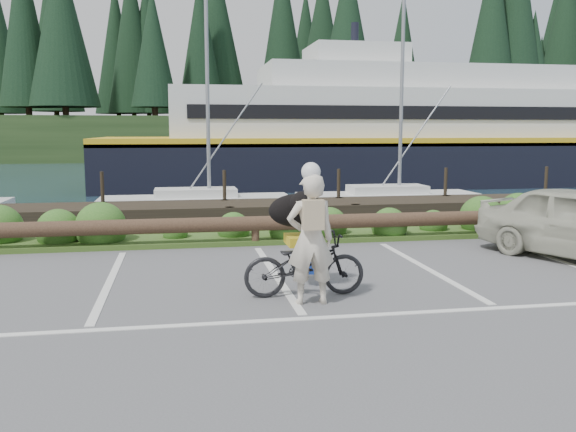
% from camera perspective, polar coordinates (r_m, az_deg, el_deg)
% --- Properties ---
extents(ground, '(72.00, 72.00, 0.00)m').
position_cam_1_polar(ground, '(8.05, 1.03, -8.77)').
color(ground, '#505052').
extents(harbor_backdrop, '(170.00, 160.00, 30.00)m').
position_cam_1_polar(harbor_backdrop, '(86.08, -8.92, 6.33)').
color(harbor_backdrop, '#1A303E').
rests_on(harbor_backdrop, ground).
extents(vegetation_strip, '(34.00, 1.60, 0.10)m').
position_cam_1_polar(vegetation_strip, '(13.15, -3.44, -1.98)').
color(vegetation_strip, '#3D5B21').
rests_on(vegetation_strip, ground).
extents(log_rail, '(32.00, 0.30, 0.60)m').
position_cam_1_polar(log_rail, '(12.47, -3.06, -2.75)').
color(log_rail, '#443021').
rests_on(log_rail, ground).
extents(bicycle, '(1.72, 0.60, 0.90)m').
position_cam_1_polar(bicycle, '(8.61, 1.56, -4.56)').
color(bicycle, black).
rests_on(bicycle, ground).
extents(cyclist, '(0.64, 0.42, 1.76)m').
position_cam_1_polar(cyclist, '(8.14, 2.13, -2.20)').
color(cyclist, beige).
rests_on(cyclist, ground).
extents(dog, '(0.42, 0.86, 0.50)m').
position_cam_1_polar(dog, '(9.02, 0.88, 0.53)').
color(dog, black).
rests_on(dog, bicycle).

